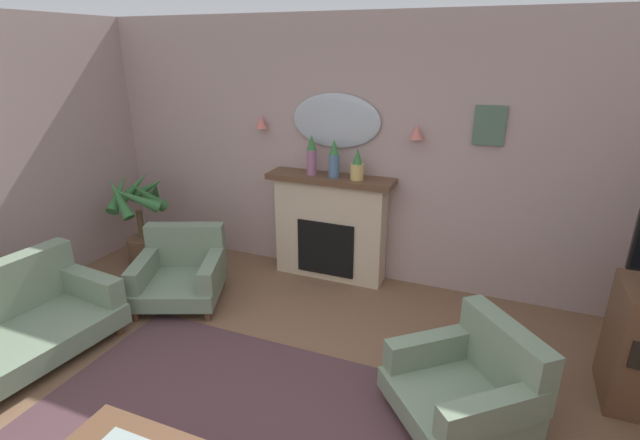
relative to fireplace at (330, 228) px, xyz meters
The scene contains 12 objects.
wall_back 0.91m from the fireplace, 31.05° to the left, with size 7.25×0.10×2.76m, color #B29993.
fireplace is the anchor object (origin of this frame).
mantel_vase_left 0.82m from the fireplace, behind, with size 0.10×0.10×0.43m.
mantel_vase_centre 0.78m from the fireplace, 29.53° to the right, with size 0.11×0.11×0.40m.
mantel_vase_right 0.78m from the fireplace, ahead, with size 0.14×0.14×0.32m.
wall_mirror 1.15m from the fireplace, 90.00° to the left, with size 0.96×0.06×0.56m, color #B2BCC6.
wall_sconce_left 1.38m from the fireplace, behind, with size 0.14×0.14×0.14m, color #D17066.
wall_sconce_right 1.38m from the fireplace, ahead, with size 0.14×0.14×0.14m, color #D17066.
framed_picture 1.91m from the fireplace, ahead, with size 0.28×0.03×0.36m, color #4C6B56.
armchair_in_corner 2.37m from the fireplace, 45.15° to the right, with size 1.14×1.14×0.71m.
armchair_by_coffee_table 1.61m from the fireplace, 139.82° to the right, with size 1.05×1.06×0.71m.
potted_plant_corner_palm 2.22m from the fireplace, 166.32° to the right, with size 0.74×0.75×1.11m.
Camera 1 is at (1.32, -1.63, 2.43)m, focal length 26.16 mm.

